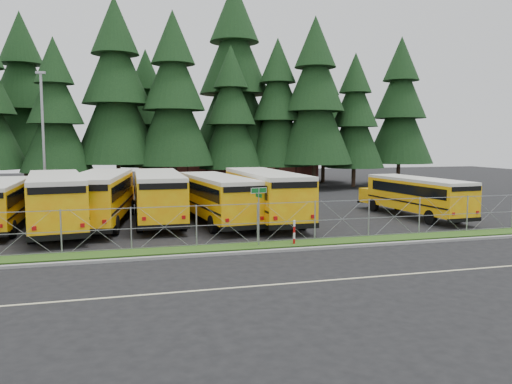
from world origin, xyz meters
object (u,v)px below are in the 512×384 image
(bus_3, at_px, (158,197))
(bus_east, at_px, (415,197))
(bus_1, at_px, (56,202))
(light_standard, at_px, (43,134))
(bus_2, at_px, (102,199))
(street_sign, at_px, (259,204))
(striped_bollard, at_px, (294,233))
(bus_4, at_px, (216,200))
(bus_0, at_px, (0,205))
(bus_5, at_px, (263,196))

(bus_3, relative_size, bus_east, 1.18)
(bus_1, distance_m, light_standard, 11.95)
(bus_2, xyz_separation_m, street_sign, (7.37, -8.28, 0.48))
(bus_2, relative_size, striped_bollard, 9.90)
(bus_4, distance_m, light_standard, 16.18)
(bus_3, height_order, street_sign, bus_3)
(bus_0, bearing_deg, bus_4, -6.53)
(bus_3, bearing_deg, bus_0, -176.89)
(bus_2, bearing_deg, bus_5, 0.09)
(light_standard, bearing_deg, bus_1, -79.71)
(bus_1, distance_m, striped_bollard, 13.64)
(bus_4, xyz_separation_m, light_standard, (-11.07, 11.08, 4.05))
(bus_2, bearing_deg, light_standard, 121.32)
(bus_4, bearing_deg, street_sign, -90.60)
(street_sign, bearing_deg, bus_5, 72.20)
(bus_1, xyz_separation_m, bus_3, (5.72, 1.47, -0.04))
(bus_2, xyz_separation_m, light_standard, (-4.42, 9.97, 3.94))
(street_sign, distance_m, light_standard, 22.01)
(bus_0, relative_size, light_standard, 1.03)
(bus_1, bearing_deg, bus_2, 17.68)
(light_standard, bearing_deg, street_sign, -57.14)
(bus_east, xyz_separation_m, light_standard, (-24.13, 12.11, 4.20))
(bus_4, relative_size, striped_bollard, 9.22)
(striped_bollard, bearing_deg, light_standard, 126.45)
(bus_0, bearing_deg, light_standard, 82.72)
(bus_1, bearing_deg, bus_east, -10.19)
(bus_2, bearing_deg, street_sign, -40.89)
(street_sign, bearing_deg, bus_4, 95.72)
(bus_east, distance_m, light_standard, 27.32)
(bus_1, height_order, bus_east, bus_1)
(bus_1, distance_m, street_sign, 12.12)
(bus_1, distance_m, bus_4, 9.06)
(bus_0, height_order, light_standard, light_standard)
(bus_3, relative_size, light_standard, 1.15)
(bus_2, bearing_deg, bus_4, -2.05)
(bus_5, xyz_separation_m, striped_bollard, (-0.51, -7.12, -0.97))
(bus_2, relative_size, street_sign, 4.23)
(bus_1, relative_size, bus_2, 1.01)
(striped_bollard, bearing_deg, street_sign, 177.45)
(bus_4, height_order, striped_bollard, bus_4)
(bus_4, relative_size, bus_east, 1.11)
(bus_1, relative_size, bus_5, 1.01)
(light_standard, bearing_deg, bus_0, -96.07)
(striped_bollard, relative_size, light_standard, 0.12)
(bus_4, relative_size, light_standard, 1.09)
(bus_1, distance_m, bus_3, 5.91)
(bus_east, xyz_separation_m, street_sign, (-12.34, -6.15, 0.73))
(bus_0, bearing_deg, bus_east, -6.10)
(bus_0, relative_size, bus_4, 0.95)
(bus_0, height_order, bus_5, bus_5)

